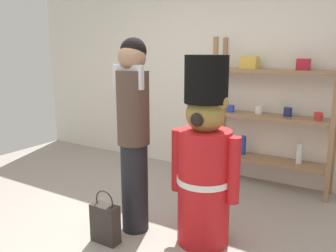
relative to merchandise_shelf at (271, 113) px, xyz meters
The scene contains 6 objects.
ground_plane 2.30m from the merchandise_shelf, 110.13° to the right, with size 6.40×6.40×0.00m, color #9E9389.
back_wall 0.86m from the merchandise_shelf, 163.18° to the left, with size 6.40×0.12×2.60m, color silver.
merchandise_shelf is the anchor object (origin of this frame).
teddy_bear_guard 1.59m from the merchandise_shelf, 93.90° to the right, with size 0.62×0.46×1.59m.
person_shopper 1.86m from the merchandise_shelf, 113.24° to the right, with size 0.30×0.28×1.73m.
shopping_bag 2.30m from the merchandise_shelf, 111.96° to the right, with size 0.25×0.12×0.47m.
Camera 1 is at (1.81, -2.10, 1.62)m, focal length 37.41 mm.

